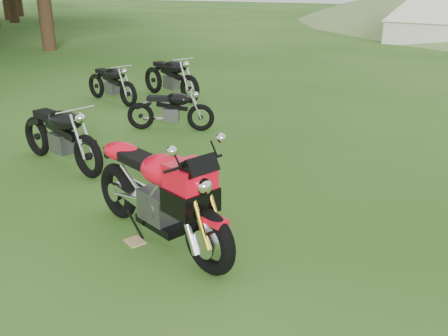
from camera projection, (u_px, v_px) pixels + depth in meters
The scene contains 9 objects.
ground at pixel (232, 234), 5.78m from camera, with size 120.00×120.00×0.00m, color #204B10.
treeline at pixel (23, 35), 26.83m from camera, with size 28.00×32.00×14.00m, color black, non-canonical shape.
sport_motorcycle at pixel (158, 185), 5.38m from camera, with size 2.28×0.57×1.37m, color red, non-canonical shape.
plywood_board at pixel (135, 241), 5.59m from camera, with size 0.22×0.18×0.02m, color tan.
vintage_moto_a at pixel (170, 108), 9.62m from camera, with size 1.66×0.38×0.87m, color black, non-canonical shape.
vintage_moto_b at pixel (60, 133), 7.69m from camera, with size 2.07×0.48×1.09m, color black, non-canonical shape.
vintage_moto_c at pixel (111, 82), 11.81m from camera, with size 1.87×0.43×0.98m, color black, non-canonical shape.
vintage_moto_d at pixel (170, 76), 12.26m from camera, with size 2.09×0.48×1.10m, color black, non-canonical shape.
tent_left at pixel (434, 11), 22.80m from camera, with size 3.32×3.32×2.87m, color white, non-canonical shape.
Camera 1 is at (2.27, -4.61, 2.76)m, focal length 40.00 mm.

